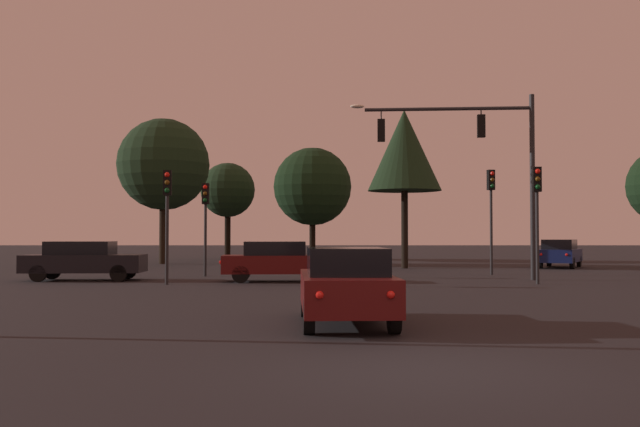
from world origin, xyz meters
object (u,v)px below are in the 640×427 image
(car_far_lane, at_px, (560,253))
(traffic_light_far_side, at_px, (167,203))
(car_crossing_right, at_px, (84,260))
(tree_behind_sign, at_px, (228,190))
(tree_right_cluster, at_px, (164,165))
(traffic_light_corner_right, at_px, (491,201))
(traffic_light_median, at_px, (206,210))
(traffic_signal_mast_arm, at_px, (480,151))
(car_nearside_lane, at_px, (346,284))
(traffic_light_corner_left, at_px, (537,201))
(tree_center_horizon, at_px, (404,151))
(tree_lot_edge, at_px, (313,187))
(car_crossing_left, at_px, (278,261))

(car_far_lane, bearing_deg, traffic_light_far_side, -145.41)
(car_crossing_right, distance_m, car_far_lane, 24.50)
(tree_behind_sign, distance_m, tree_right_cluster, 9.07)
(traffic_light_corner_right, height_order, tree_right_cluster, tree_right_cluster)
(traffic_light_corner_right, distance_m, traffic_light_median, 12.58)
(traffic_signal_mast_arm, height_order, tree_right_cluster, tree_right_cluster)
(traffic_light_far_side, relative_size, car_nearside_lane, 0.98)
(traffic_light_corner_left, bearing_deg, car_nearside_lane, -123.03)
(tree_center_horizon, distance_m, tree_lot_edge, 11.99)
(tree_lot_edge, bearing_deg, tree_behind_sign, 152.65)
(car_nearside_lane, height_order, tree_behind_sign, tree_behind_sign)
(car_nearside_lane, xyz_separation_m, tree_right_cluster, (-10.08, 28.60, 5.27))
(car_nearside_lane, bearing_deg, car_crossing_left, 99.51)
(traffic_light_corner_left, distance_m, tree_center_horizon, 12.73)
(traffic_light_corner_left, distance_m, traffic_light_corner_right, 5.83)
(traffic_light_corner_right, bearing_deg, traffic_light_median, -174.85)
(traffic_light_far_side, distance_m, tree_right_cluster, 18.29)
(tree_behind_sign, distance_m, tree_lot_edge, 7.04)
(traffic_light_corner_left, xyz_separation_m, tree_right_cluster, (-17.40, 17.34, 3.06))
(tree_center_horizon, relative_size, tree_lot_edge, 1.09)
(car_nearside_lane, xyz_separation_m, tree_lot_edge, (-1.03, 33.94, 4.29))
(traffic_signal_mast_arm, height_order, tree_center_horizon, tree_center_horizon)
(traffic_light_median, bearing_deg, car_crossing_right, -148.34)
(car_crossing_left, bearing_deg, traffic_light_median, 134.93)
(car_far_lane, height_order, tree_center_horizon, tree_center_horizon)
(car_nearside_lane, xyz_separation_m, tree_behind_sign, (-7.29, 37.17, 4.24))
(traffic_light_corner_left, height_order, traffic_light_corner_right, traffic_light_corner_right)
(tree_right_cluster, relative_size, tree_lot_edge, 1.14)
(traffic_light_corner_left, bearing_deg, traffic_light_median, 159.77)
(car_crossing_right, bearing_deg, car_crossing_left, -4.93)
(traffic_signal_mast_arm, relative_size, tree_lot_edge, 0.94)
(traffic_light_far_side, xyz_separation_m, car_crossing_right, (-3.73, 2.24, -2.11))
(car_nearside_lane, distance_m, tree_center_horizon, 24.08)
(traffic_light_corner_right, xyz_separation_m, tree_right_cluster, (-17.19, 11.52, 2.77))
(traffic_signal_mast_arm, distance_m, car_nearside_lane, 15.51)
(tree_behind_sign, relative_size, tree_center_horizon, 0.84)
(tree_center_horizon, bearing_deg, traffic_light_corner_left, -74.26)
(tree_center_horizon, bearing_deg, car_far_lane, 4.46)
(car_far_lane, relative_size, tree_right_cluster, 0.52)
(traffic_signal_mast_arm, relative_size, tree_right_cluster, 0.82)
(car_crossing_right, distance_m, tree_center_horizon, 17.70)
(traffic_light_corner_left, xyz_separation_m, tree_behind_sign, (-14.61, 25.91, 2.03))
(tree_lot_edge, bearing_deg, tree_center_horizon, -65.15)
(traffic_light_corner_right, relative_size, car_crossing_right, 1.00)
(tree_lot_edge, bearing_deg, traffic_light_corner_left, -69.78)
(tree_right_cluster, bearing_deg, traffic_light_corner_right, -33.83)
(traffic_light_far_side, bearing_deg, tree_behind_sign, 92.87)
(tree_center_horizon, bearing_deg, traffic_light_median, -142.74)
(tree_center_horizon, bearing_deg, tree_lot_edge, 114.85)
(traffic_light_far_side, height_order, tree_lot_edge, tree_lot_edge)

